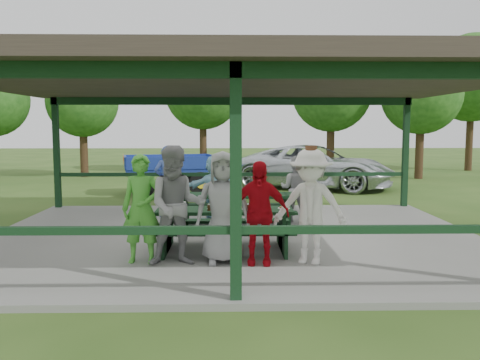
{
  "coord_description": "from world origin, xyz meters",
  "views": [
    {
      "loc": [
        -0.08,
        -10.15,
        2.31
      ],
      "look_at": [
        0.13,
        -0.3,
        1.27
      ],
      "focal_mm": 38.0,
      "sensor_mm": 36.0,
      "label": 1
    }
  ],
  "objects_px": {
    "contestant_red": "(258,213)",
    "spectator_blue": "(168,181)",
    "picnic_table_far": "(236,207)",
    "farm_trailer": "(170,173)",
    "picnic_table_near": "(225,224)",
    "contestant_green": "(142,209)",
    "spectator_lblue": "(214,188)",
    "contestant_white_fedora": "(310,206)",
    "contestant_grey_mid": "(223,207)",
    "contestant_grey_left": "(177,206)",
    "spectator_grey": "(296,189)",
    "pickup_truck": "(315,167)"
  },
  "relations": [
    {
      "from": "contestant_grey_mid",
      "to": "contestant_green",
      "type": "bearing_deg",
      "value": 175.99
    },
    {
      "from": "picnic_table_far",
      "to": "contestant_white_fedora",
      "type": "bearing_deg",
      "value": -68.03
    },
    {
      "from": "spectator_lblue",
      "to": "contestant_white_fedora",
      "type": "bearing_deg",
      "value": 89.15
    },
    {
      "from": "farm_trailer",
      "to": "contestant_grey_left",
      "type": "bearing_deg",
      "value": -95.17
    },
    {
      "from": "picnic_table_near",
      "to": "contestant_grey_left",
      "type": "distance_m",
      "value": 1.3
    },
    {
      "from": "picnic_table_near",
      "to": "contestant_red",
      "type": "bearing_deg",
      "value": -59.39
    },
    {
      "from": "contestant_grey_left",
      "to": "contestant_white_fedora",
      "type": "xyz_separation_m",
      "value": [
        2.14,
        0.04,
        -0.03
      ]
    },
    {
      "from": "spectator_blue",
      "to": "spectator_grey",
      "type": "relative_size",
      "value": 1.15
    },
    {
      "from": "picnic_table_far",
      "to": "contestant_red",
      "type": "distance_m",
      "value": 2.97
    },
    {
      "from": "contestant_grey_mid",
      "to": "contestant_white_fedora",
      "type": "height_order",
      "value": "contestant_white_fedora"
    },
    {
      "from": "contestant_red",
      "to": "farm_trailer",
      "type": "distance_m",
      "value": 9.8
    },
    {
      "from": "spectator_blue",
      "to": "contestant_red",
      "type": "bearing_deg",
      "value": 99.13
    },
    {
      "from": "spectator_grey",
      "to": "contestant_green",
      "type": "bearing_deg",
      "value": 72.34
    },
    {
      "from": "picnic_table_near",
      "to": "farm_trailer",
      "type": "distance_m",
      "value": 8.77
    },
    {
      "from": "picnic_table_near",
      "to": "picnic_table_far",
      "type": "height_order",
      "value": "same"
    },
    {
      "from": "contestant_grey_mid",
      "to": "picnic_table_far",
      "type": "bearing_deg",
      "value": 83.26
    },
    {
      "from": "spectator_blue",
      "to": "contestant_grey_left",
      "type": "bearing_deg",
      "value": 83.47
    },
    {
      "from": "picnic_table_far",
      "to": "spectator_blue",
      "type": "bearing_deg",
      "value": 139.29
    },
    {
      "from": "spectator_blue",
      "to": "farm_trailer",
      "type": "distance_m",
      "value": 5.16
    },
    {
      "from": "contestant_red",
      "to": "spectator_blue",
      "type": "xyz_separation_m",
      "value": [
        -1.98,
        4.35,
        0.04
      ]
    },
    {
      "from": "contestant_white_fedora",
      "to": "spectator_blue",
      "type": "distance_m",
      "value": 5.16
    },
    {
      "from": "contestant_grey_left",
      "to": "spectator_blue",
      "type": "height_order",
      "value": "contestant_grey_left"
    },
    {
      "from": "contestant_white_fedora",
      "to": "picnic_table_far",
      "type": "bearing_deg",
      "value": 131.81
    },
    {
      "from": "contestant_grey_mid",
      "to": "spectator_blue",
      "type": "relative_size",
      "value": 1.03
    },
    {
      "from": "picnic_table_near",
      "to": "contestant_green",
      "type": "bearing_deg",
      "value": -149.39
    },
    {
      "from": "contestant_grey_mid",
      "to": "pickup_truck",
      "type": "distance_m",
      "value": 11.33
    },
    {
      "from": "picnic_table_near",
      "to": "spectator_grey",
      "type": "height_order",
      "value": "spectator_grey"
    },
    {
      "from": "spectator_lblue",
      "to": "farm_trailer",
      "type": "distance_m",
      "value": 5.87
    },
    {
      "from": "pickup_truck",
      "to": "spectator_lblue",
      "type": "bearing_deg",
      "value": 177.47
    },
    {
      "from": "contestant_grey_left",
      "to": "spectator_blue",
      "type": "bearing_deg",
      "value": 91.41
    },
    {
      "from": "picnic_table_near",
      "to": "contestant_green",
      "type": "relative_size",
      "value": 1.37
    },
    {
      "from": "contestant_red",
      "to": "farm_trailer",
      "type": "xyz_separation_m",
      "value": [
        -2.53,
        9.47,
        -0.23
      ]
    },
    {
      "from": "picnic_table_far",
      "to": "contestant_grey_left",
      "type": "height_order",
      "value": "contestant_grey_left"
    },
    {
      "from": "contestant_red",
      "to": "spectator_blue",
      "type": "height_order",
      "value": "spectator_blue"
    },
    {
      "from": "contestant_green",
      "to": "contestant_grey_mid",
      "type": "height_order",
      "value": "contestant_grey_mid"
    },
    {
      "from": "contestant_white_fedora",
      "to": "spectator_lblue",
      "type": "relative_size",
      "value": 1.22
    },
    {
      "from": "spectator_grey",
      "to": "contestant_grey_left",
      "type": "bearing_deg",
      "value": 79.45
    },
    {
      "from": "contestant_green",
      "to": "contestant_red",
      "type": "relative_size",
      "value": 1.06
    },
    {
      "from": "contestant_grey_mid",
      "to": "picnic_table_near",
      "type": "bearing_deg",
      "value": 86.59
    },
    {
      "from": "picnic_table_near",
      "to": "spectator_grey",
      "type": "bearing_deg",
      "value": 59.62
    },
    {
      "from": "spectator_lblue",
      "to": "spectator_grey",
      "type": "bearing_deg",
      "value": 151.45
    },
    {
      "from": "contestant_grey_mid",
      "to": "pickup_truck",
      "type": "height_order",
      "value": "contestant_grey_mid"
    },
    {
      "from": "contestant_red",
      "to": "contestant_grey_mid",
      "type": "bearing_deg",
      "value": 176.56
    },
    {
      "from": "picnic_table_near",
      "to": "spectator_blue",
      "type": "distance_m",
      "value": 3.73
    },
    {
      "from": "pickup_truck",
      "to": "farm_trailer",
      "type": "relative_size",
      "value": 1.42
    },
    {
      "from": "spectator_grey",
      "to": "farm_trailer",
      "type": "height_order",
      "value": "spectator_grey"
    },
    {
      "from": "contestant_grey_left",
      "to": "picnic_table_near",
      "type": "bearing_deg",
      "value": 44.03
    },
    {
      "from": "spectator_lblue",
      "to": "farm_trailer",
      "type": "height_order",
      "value": "spectator_lblue"
    },
    {
      "from": "contestant_green",
      "to": "spectator_grey",
      "type": "xyz_separation_m",
      "value": [
        2.97,
        3.58,
        -0.12
      ]
    },
    {
      "from": "picnic_table_far",
      "to": "contestant_green",
      "type": "distance_m",
      "value": 3.22
    }
  ]
}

